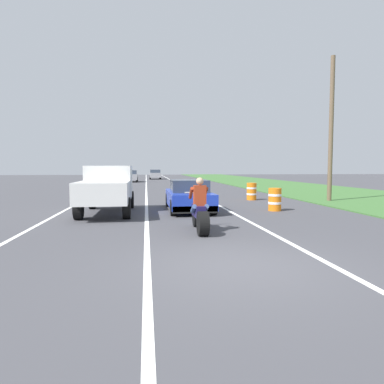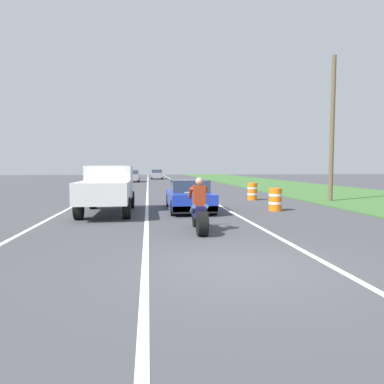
{
  "view_description": "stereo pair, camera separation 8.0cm",
  "coord_description": "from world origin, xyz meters",
  "px_view_note": "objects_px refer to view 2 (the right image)",
  "views": [
    {
      "loc": [
        -1.8,
        -6.52,
        1.93
      ],
      "look_at": [
        -0.12,
        6.23,
        1.0
      ],
      "focal_mm": 32.5,
      "sensor_mm": 36.0,
      "label": 1
    },
    {
      "loc": [
        -1.72,
        -6.53,
        1.93
      ],
      "look_at": [
        -0.12,
        6.23,
        1.0
      ],
      "focal_mm": 32.5,
      "sensor_mm": 36.0,
      "label": 2
    }
  ],
  "objects_px": {
    "motorcycle_with_rider": "(199,212)",
    "distant_car_further_ahead": "(157,174)",
    "pickup_truck_left_lane_white": "(108,187)",
    "construction_barrel_mid": "(252,191)",
    "sports_car_blue": "(189,196)",
    "distant_car_far_ahead": "(132,176)",
    "construction_barrel_nearest": "(275,199)"
  },
  "relations": [
    {
      "from": "construction_barrel_nearest",
      "to": "distant_car_further_ahead",
      "type": "xyz_separation_m",
      "value": [
        -4.19,
        40.47,
        0.27
      ]
    },
    {
      "from": "pickup_truck_left_lane_white",
      "to": "distant_car_far_ahead",
      "type": "xyz_separation_m",
      "value": [
        -0.38,
        30.51,
        -0.33
      ]
    },
    {
      "from": "pickup_truck_left_lane_white",
      "to": "construction_barrel_mid",
      "type": "xyz_separation_m",
      "value": [
        7.7,
        4.89,
        -0.6
      ]
    },
    {
      "from": "motorcycle_with_rider",
      "to": "distant_car_far_ahead",
      "type": "relative_size",
      "value": 0.55
    },
    {
      "from": "construction_barrel_nearest",
      "to": "construction_barrel_mid",
      "type": "xyz_separation_m",
      "value": [
        0.49,
        4.97,
        0.0
      ]
    },
    {
      "from": "construction_barrel_nearest",
      "to": "distant_car_far_ahead",
      "type": "relative_size",
      "value": 0.25
    },
    {
      "from": "sports_car_blue",
      "to": "distant_car_further_ahead",
      "type": "height_order",
      "value": "distant_car_further_ahead"
    },
    {
      "from": "distant_car_far_ahead",
      "to": "distant_car_further_ahead",
      "type": "distance_m",
      "value": 10.45
    },
    {
      "from": "motorcycle_with_rider",
      "to": "construction_barrel_mid",
      "type": "xyz_separation_m",
      "value": [
        4.53,
        9.47,
        -0.09
      ]
    },
    {
      "from": "motorcycle_with_rider",
      "to": "sports_car_blue",
      "type": "height_order",
      "value": "motorcycle_with_rider"
    },
    {
      "from": "motorcycle_with_rider",
      "to": "pickup_truck_left_lane_white",
      "type": "relative_size",
      "value": 0.46
    },
    {
      "from": "pickup_truck_left_lane_white",
      "to": "distant_car_further_ahead",
      "type": "distance_m",
      "value": 40.5
    },
    {
      "from": "distant_car_further_ahead",
      "to": "distant_car_far_ahead",
      "type": "bearing_deg",
      "value": -108.95
    },
    {
      "from": "motorcycle_with_rider",
      "to": "sports_car_blue",
      "type": "xyz_separation_m",
      "value": [
        0.3,
        5.06,
        0.04
      ]
    },
    {
      "from": "construction_barrel_nearest",
      "to": "construction_barrel_mid",
      "type": "bearing_deg",
      "value": 84.37
    },
    {
      "from": "motorcycle_with_rider",
      "to": "distant_car_further_ahead",
      "type": "distance_m",
      "value": 44.97
    },
    {
      "from": "sports_car_blue",
      "to": "construction_barrel_mid",
      "type": "bearing_deg",
      "value": 46.2
    },
    {
      "from": "motorcycle_with_rider",
      "to": "distant_car_further_ahead",
      "type": "xyz_separation_m",
      "value": [
        -0.15,
        44.97,
        0.18
      ]
    },
    {
      "from": "sports_car_blue",
      "to": "pickup_truck_left_lane_white",
      "type": "distance_m",
      "value": 3.53
    },
    {
      "from": "sports_car_blue",
      "to": "distant_car_further_ahead",
      "type": "bearing_deg",
      "value": 90.65
    },
    {
      "from": "construction_barrel_mid",
      "to": "distant_car_far_ahead",
      "type": "xyz_separation_m",
      "value": [
        -8.07,
        25.62,
        0.27
      ]
    },
    {
      "from": "sports_car_blue",
      "to": "construction_barrel_nearest",
      "type": "bearing_deg",
      "value": -8.53
    },
    {
      "from": "sports_car_blue",
      "to": "distant_car_further_ahead",
      "type": "distance_m",
      "value": 39.91
    },
    {
      "from": "construction_barrel_nearest",
      "to": "distant_car_far_ahead",
      "type": "xyz_separation_m",
      "value": [
        -7.58,
        30.59,
        0.27
      ]
    },
    {
      "from": "pickup_truck_left_lane_white",
      "to": "construction_barrel_mid",
      "type": "relative_size",
      "value": 4.8
    },
    {
      "from": "sports_car_blue",
      "to": "motorcycle_with_rider",
      "type": "bearing_deg",
      "value": -93.38
    },
    {
      "from": "motorcycle_with_rider",
      "to": "pickup_truck_left_lane_white",
      "type": "bearing_deg",
      "value": 124.63
    },
    {
      "from": "construction_barrel_nearest",
      "to": "sports_car_blue",
      "type": "bearing_deg",
      "value": 171.47
    },
    {
      "from": "pickup_truck_left_lane_white",
      "to": "construction_barrel_nearest",
      "type": "xyz_separation_m",
      "value": [
        7.21,
        -0.09,
        -0.6
      ]
    },
    {
      "from": "distant_car_far_ahead",
      "to": "construction_barrel_mid",
      "type": "bearing_deg",
      "value": -72.51
    },
    {
      "from": "construction_barrel_mid",
      "to": "distant_car_further_ahead",
      "type": "relative_size",
      "value": 0.25
    },
    {
      "from": "pickup_truck_left_lane_white",
      "to": "distant_car_further_ahead",
      "type": "height_order",
      "value": "pickup_truck_left_lane_white"
    }
  ]
}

